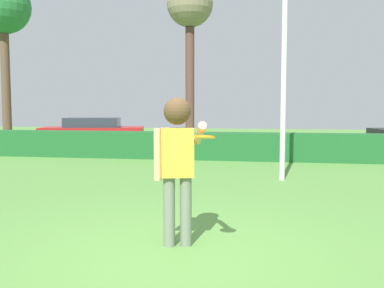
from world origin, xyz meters
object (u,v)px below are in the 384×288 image
Objects in this scene: oak_tree at (3,11)px; bare_elm_tree at (190,11)px; frisbee at (205,137)px; lamppost at (285,20)px; parked_car_red at (93,131)px; person at (177,153)px.

bare_elm_tree is at bearing -1.03° from oak_tree.
bare_elm_tree is (-2.63, 13.62, 4.31)m from frisbee.
parked_car_red is at bearing 136.75° from lamppost.
parked_car_red is 0.60× the size of oak_tree.
lamppost reaches higher than person.
oak_tree is 8.62m from bare_elm_tree.
oak_tree is (-12.22, 8.21, 2.42)m from lamppost.
lamppost is 9.07m from bare_elm_tree.
parked_car_red is (-7.60, 7.15, -2.92)m from lamppost.
frisbee is 6.08m from lamppost.
bare_elm_tree is (-2.24, 13.15, 4.54)m from person.
frisbee is 0.03× the size of lamppost.
oak_tree reaches higher than frisbee.
oak_tree is (-4.62, 1.06, 5.34)m from parked_car_red.
parked_car_red is (-6.62, 12.71, -0.66)m from frisbee.
frisbee is at bearing -62.48° from parked_car_red.
lamppost is 1.46× the size of parked_car_red.
bare_elm_tree reaches higher than lamppost.
bare_elm_tree is at bearing 99.65° from person.
frisbee is at bearing -50.77° from oak_tree.
oak_tree reaches higher than lamppost.
lamppost is (1.38, 5.10, 2.48)m from person.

